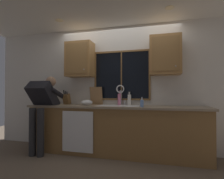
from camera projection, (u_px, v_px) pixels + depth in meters
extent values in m
cube|color=silver|center=(118.00, 88.00, 3.75)|extent=(5.74, 0.12, 2.55)
cylinder|color=#FFEAB2|center=(59.00, 20.00, 3.39)|extent=(0.14, 0.14, 0.01)
cylinder|color=#FFEAB2|center=(170.00, 8.00, 2.88)|extent=(0.14, 0.14, 0.01)
cube|color=black|center=(122.00, 75.00, 3.67)|extent=(1.10, 0.02, 0.95)
cube|color=brown|center=(121.00, 51.00, 3.67)|extent=(1.17, 0.02, 0.04)
cube|color=brown|center=(121.00, 99.00, 3.65)|extent=(1.17, 0.02, 0.04)
cube|color=brown|center=(95.00, 76.00, 3.80)|extent=(0.04, 0.02, 0.95)
cube|color=brown|center=(150.00, 75.00, 3.52)|extent=(0.03, 0.02, 0.95)
cube|color=brown|center=(121.00, 75.00, 3.66)|extent=(0.02, 0.02, 0.95)
cube|color=olive|center=(114.00, 131.00, 3.40)|extent=(3.34, 0.58, 0.88)
cube|color=gray|center=(114.00, 107.00, 3.39)|extent=(3.40, 0.62, 0.04)
cube|color=white|center=(78.00, 132.00, 3.24)|extent=(0.60, 0.02, 0.74)
cube|color=#9E703D|center=(80.00, 60.00, 3.74)|extent=(0.56, 0.33, 0.72)
cube|color=olive|center=(76.00, 58.00, 3.57)|extent=(0.48, 0.01, 0.62)
sphere|color=#B2B2B7|center=(84.00, 69.00, 3.52)|extent=(0.02, 0.02, 0.02)
cube|color=#9E703D|center=(165.00, 55.00, 3.31)|extent=(0.56, 0.33, 0.72)
cube|color=olive|center=(165.00, 53.00, 3.14)|extent=(0.48, 0.01, 0.62)
sphere|color=#B2B2B7|center=(176.00, 66.00, 3.09)|extent=(0.02, 0.02, 0.02)
cube|color=silver|center=(118.00, 106.00, 3.37)|extent=(0.80, 0.46, 0.02)
cube|color=beige|center=(108.00, 111.00, 3.42)|extent=(0.36, 0.42, 0.20)
cube|color=beige|center=(129.00, 112.00, 3.32)|extent=(0.36, 0.42, 0.20)
cube|color=silver|center=(118.00, 112.00, 3.37)|extent=(0.04, 0.42, 0.20)
cylinder|color=silver|center=(121.00, 98.00, 3.59)|extent=(0.03, 0.03, 0.30)
torus|color=silver|center=(120.00, 89.00, 3.54)|extent=(0.16, 0.02, 0.16)
cylinder|color=silver|center=(125.00, 103.00, 3.57)|extent=(0.03, 0.03, 0.09)
cylinder|color=#262628|center=(33.00, 132.00, 3.31)|extent=(0.13, 0.13, 0.88)
cylinder|color=#262628|center=(40.00, 132.00, 3.27)|extent=(0.13, 0.13, 0.88)
cube|color=black|center=(43.00, 96.00, 3.48)|extent=(0.44, 0.54, 0.58)
sphere|color=#A57A5B|center=(51.00, 82.00, 3.73)|extent=(0.21, 0.21, 0.21)
cylinder|color=black|center=(39.00, 93.00, 3.71)|extent=(0.09, 0.52, 0.26)
cylinder|color=black|center=(58.00, 94.00, 3.60)|extent=(0.09, 0.52, 0.26)
cube|color=brown|center=(67.00, 99.00, 3.79)|extent=(0.12, 0.18, 0.25)
cylinder|color=black|center=(64.00, 92.00, 3.74)|extent=(0.02, 0.05, 0.09)
cylinder|color=black|center=(65.00, 93.00, 3.73)|extent=(0.02, 0.04, 0.08)
cylinder|color=black|center=(67.00, 93.00, 3.73)|extent=(0.02, 0.04, 0.06)
cube|color=#997047|center=(96.00, 96.00, 3.71)|extent=(0.26, 0.10, 0.37)
ellipsoid|color=silver|center=(87.00, 103.00, 3.52)|extent=(0.22, 0.22, 0.11)
cylinder|color=#668CCC|center=(142.00, 103.00, 3.09)|extent=(0.06, 0.06, 0.12)
cylinder|color=silver|center=(142.00, 99.00, 3.09)|extent=(0.02, 0.02, 0.04)
cylinder|color=silver|center=(142.00, 97.00, 3.07)|extent=(0.01, 0.04, 0.01)
cylinder|color=pink|center=(119.00, 99.00, 3.60)|extent=(0.07, 0.07, 0.23)
cylinder|color=#AD5B7A|center=(119.00, 92.00, 3.60)|extent=(0.03, 0.03, 0.06)
cylinder|color=black|center=(119.00, 91.00, 3.60)|extent=(0.04, 0.04, 0.01)
cylinder|color=silver|center=(129.00, 100.00, 3.50)|extent=(0.07, 0.07, 0.21)
cylinder|color=#B3AFA7|center=(129.00, 93.00, 3.50)|extent=(0.03, 0.03, 0.05)
cylinder|color=black|center=(129.00, 92.00, 3.50)|extent=(0.03, 0.03, 0.01)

